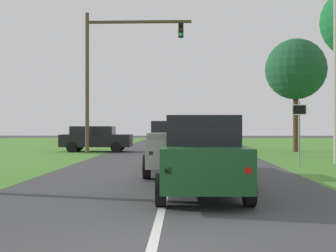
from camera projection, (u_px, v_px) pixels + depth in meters
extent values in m
plane|color=#424244|center=(172.00, 170.00, 17.25)|extent=(120.00, 120.00, 0.00)
cube|color=white|center=(152.00, 247.00, 6.26)|extent=(0.16, 40.51, 0.01)
cube|color=#194C23|center=(201.00, 163.00, 10.85)|extent=(2.00, 4.76, 0.92)
cube|color=black|center=(200.00, 130.00, 11.09)|extent=(1.73, 2.96, 0.70)
cube|color=red|center=(168.00, 170.00, 8.53)|extent=(0.14, 0.06, 0.12)
cube|color=red|center=(248.00, 171.00, 8.51)|extent=(0.14, 0.06, 0.12)
cylinder|color=black|center=(164.00, 175.00, 12.33)|extent=(0.24, 0.72, 0.72)
cylinder|color=black|center=(231.00, 175.00, 12.30)|extent=(0.24, 0.72, 0.72)
cylinder|color=black|center=(161.00, 190.00, 9.40)|extent=(0.24, 0.72, 0.72)
cylinder|color=black|center=(249.00, 190.00, 9.37)|extent=(0.24, 0.72, 0.72)
cube|color=#B7B2A8|center=(177.00, 150.00, 16.03)|extent=(2.20, 5.60, 0.91)
cube|color=black|center=(177.00, 129.00, 15.75)|extent=(1.85, 2.16, 0.59)
cube|color=#9C978F|center=(178.00, 136.00, 14.31)|extent=(1.99, 2.16, 0.20)
cube|color=red|center=(151.00, 153.00, 13.29)|extent=(0.14, 0.06, 0.12)
cube|color=red|center=(206.00, 153.00, 13.29)|extent=(0.14, 0.06, 0.12)
cylinder|color=black|center=(151.00, 159.00, 17.75)|extent=(0.27, 0.81, 0.80)
cylinder|color=black|center=(201.00, 159.00, 17.74)|extent=(0.27, 0.81, 0.80)
cylinder|color=black|center=(147.00, 167.00, 14.32)|extent=(0.27, 0.81, 0.80)
cylinder|color=black|center=(209.00, 167.00, 14.31)|extent=(0.27, 0.81, 0.80)
cylinder|color=brown|center=(87.00, 83.00, 27.54)|extent=(0.24, 0.24, 8.88)
cube|color=#4C3D2B|center=(139.00, 22.00, 27.43)|extent=(6.58, 0.16, 0.16)
cube|color=black|center=(181.00, 30.00, 27.33)|extent=(0.32, 0.28, 0.90)
sphere|color=black|center=(181.00, 25.00, 27.18)|extent=(0.22, 0.22, 0.22)
sphere|color=black|center=(181.00, 30.00, 27.19)|extent=(0.22, 0.22, 0.22)
sphere|color=#1ED83F|center=(181.00, 35.00, 27.19)|extent=(0.22, 0.22, 0.22)
cylinder|color=gray|center=(299.00, 134.00, 18.19)|extent=(0.08, 0.08, 2.77)
cube|color=white|center=(299.00, 110.00, 18.16)|extent=(0.60, 0.03, 0.44)
cube|color=black|center=(299.00, 110.00, 18.14)|extent=(0.52, 0.01, 0.36)
cylinder|color=#4C351E|center=(296.00, 122.00, 29.28)|extent=(0.36, 0.36, 4.02)
sphere|color=#1D5430|center=(296.00, 69.00, 29.28)|extent=(4.07, 4.07, 4.07)
cube|color=black|center=(97.00, 141.00, 29.41)|extent=(4.70, 1.89, 0.82)
cube|color=black|center=(93.00, 130.00, 29.42)|extent=(2.82, 1.66, 0.56)
cube|color=red|center=(129.00, 140.00, 28.55)|extent=(0.06, 0.14, 0.12)
cube|color=red|center=(132.00, 140.00, 30.10)|extent=(0.06, 0.14, 0.12)
cylinder|color=black|center=(72.00, 147.00, 28.52)|extent=(0.68, 0.23, 0.68)
cylinder|color=black|center=(79.00, 146.00, 30.40)|extent=(0.68, 0.23, 0.68)
cylinder|color=black|center=(116.00, 147.00, 28.42)|extent=(0.68, 0.23, 0.68)
cylinder|color=black|center=(120.00, 146.00, 30.30)|extent=(0.68, 0.23, 0.68)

